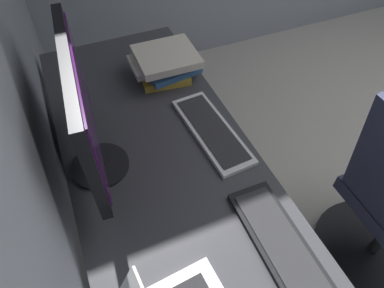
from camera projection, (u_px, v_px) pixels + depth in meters
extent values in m
cube|color=#38383D|center=(178.00, 195.00, 1.13)|extent=(1.97, 0.66, 0.03)
cylinder|color=silver|center=(165.00, 92.00, 2.04)|extent=(0.05, 0.05, 0.70)
cylinder|color=silver|center=(74.00, 116.00, 1.90)|extent=(0.05, 0.05, 0.70)
cube|color=#38383D|center=(139.00, 161.00, 1.70)|extent=(0.40, 0.50, 0.69)
cube|color=silver|center=(186.00, 146.00, 1.76)|extent=(0.37, 0.01, 0.61)
cylinder|color=black|center=(100.00, 166.00, 1.19)|extent=(0.20, 0.20, 0.01)
cylinder|color=black|center=(97.00, 155.00, 1.15)|extent=(0.04, 0.04, 0.10)
cube|color=black|center=(81.00, 106.00, 0.98)|extent=(0.56, 0.07, 0.34)
cube|color=#4C1960|center=(86.00, 104.00, 0.98)|extent=(0.52, 0.04, 0.30)
cube|color=black|center=(281.00, 245.00, 0.99)|extent=(0.42, 0.14, 0.02)
cube|color=#2D2D30|center=(282.00, 244.00, 0.98)|extent=(0.38, 0.12, 0.00)
cube|color=silver|center=(212.00, 131.00, 1.29)|extent=(0.43, 0.17, 0.02)
cube|color=#2D2D30|center=(212.00, 129.00, 1.29)|extent=(0.38, 0.14, 0.00)
ellipsoid|color=black|center=(149.00, 49.00, 1.64)|extent=(0.06, 0.10, 0.03)
cube|color=gold|center=(163.00, 71.00, 1.53)|extent=(0.25, 0.23, 0.03)
cube|color=#38669E|center=(168.00, 65.00, 1.50)|extent=(0.25, 0.25, 0.03)
cube|color=beige|center=(164.00, 61.00, 1.48)|extent=(0.16, 0.29, 0.03)
cube|color=beige|center=(166.00, 56.00, 1.45)|extent=(0.24, 0.26, 0.03)
cylinder|color=black|center=(371.00, 250.00, 1.71)|extent=(0.56, 0.56, 0.03)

